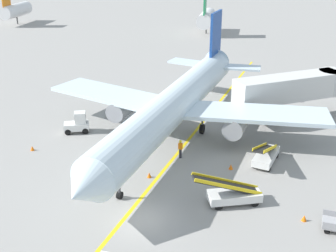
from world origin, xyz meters
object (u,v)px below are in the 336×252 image
at_px(baggage_tug_near_wing, 78,123).
at_px(safety_cone_wingtip_left, 32,148).
at_px(belt_loader_forward_hold, 233,194).
at_px(safety_cone_nose_left, 149,175).
at_px(safety_cone_nose_right, 304,218).
at_px(belt_loader_aft_hold, 266,155).
at_px(jet_bridge, 299,87).
at_px(airliner, 176,103).
at_px(ground_crew_marshaller, 180,148).
at_px(safety_cone_wingtip_right, 231,167).

bearing_deg(baggage_tug_near_wing, safety_cone_wingtip_left, -118.17).
bearing_deg(belt_loader_forward_hold, safety_cone_wingtip_left, 164.44).
bearing_deg(safety_cone_nose_left, safety_cone_nose_right, -17.32).
distance_m(belt_loader_aft_hold, safety_cone_nose_left, 10.15).
distance_m(jet_bridge, belt_loader_aft_hold, 11.98).
distance_m(airliner, safety_cone_nose_right, 16.67).
height_order(jet_bridge, belt_loader_aft_hold, jet_bridge).
relative_size(ground_crew_marshaller, safety_cone_wingtip_left, 3.86).
distance_m(airliner, safety_cone_wingtip_left, 13.90).
bearing_deg(jet_bridge, airliner, -149.03).
bearing_deg(safety_cone_wingtip_right, belt_loader_aft_hold, 30.64).
relative_size(ground_crew_marshaller, safety_cone_nose_right, 3.86).
xyz_separation_m(jet_bridge, safety_cone_nose_left, (-12.46, -15.52, -3.32)).
relative_size(jet_bridge, safety_cone_nose_right, 27.62).
height_order(airliner, baggage_tug_near_wing, airliner).
relative_size(safety_cone_nose_right, safety_cone_wingtip_right, 1.00).
bearing_deg(belt_loader_aft_hold, safety_cone_wingtip_left, -175.40).
bearing_deg(ground_crew_marshaller, baggage_tug_near_wing, 162.25).
height_order(ground_crew_marshaller, safety_cone_nose_right, ground_crew_marshaller).
height_order(ground_crew_marshaller, safety_cone_nose_left, ground_crew_marshaller).
distance_m(airliner, jet_bridge, 13.78).
bearing_deg(baggage_tug_near_wing, belt_loader_forward_hold, -31.80).
height_order(safety_cone_wingtip_left, safety_cone_wingtip_right, same).
height_order(baggage_tug_near_wing, safety_cone_wingtip_left, baggage_tug_near_wing).
height_order(belt_loader_forward_hold, ground_crew_marshaller, belt_loader_forward_hold).
bearing_deg(safety_cone_nose_left, baggage_tug_near_wing, 140.82).
bearing_deg(safety_cone_nose_right, safety_cone_wingtip_right, 130.18).
distance_m(safety_cone_nose_left, safety_cone_wingtip_left, 11.89).
xyz_separation_m(belt_loader_forward_hold, safety_cone_nose_left, (-6.78, 2.44, -0.56)).
relative_size(airliner, safety_cone_wingtip_left, 80.06).
distance_m(baggage_tug_near_wing, belt_loader_aft_hold, 18.47).
distance_m(jet_bridge, safety_cone_nose_left, 20.18).
xyz_separation_m(airliner, baggage_tug_near_wing, (-9.71, -1.04, -2.49)).
relative_size(belt_loader_aft_hold, safety_cone_wingtip_left, 11.73).
relative_size(belt_loader_forward_hold, belt_loader_aft_hold, 0.99).
relative_size(baggage_tug_near_wing, belt_loader_forward_hold, 0.53).
bearing_deg(safety_cone_wingtip_left, belt_loader_forward_hold, -15.56).
bearing_deg(ground_crew_marshaller, safety_cone_wingtip_right, -15.08).
height_order(belt_loader_aft_hold, safety_cone_nose_left, belt_loader_aft_hold).
bearing_deg(safety_cone_wingtip_left, jet_bridge, 28.11).
height_order(baggage_tug_near_wing, belt_loader_forward_hold, belt_loader_forward_hold).
relative_size(airliner, baggage_tug_near_wing, 13.01).
relative_size(belt_loader_forward_hold, safety_cone_wingtip_left, 11.65).
bearing_deg(ground_crew_marshaller, belt_loader_forward_hold, -52.11).
relative_size(safety_cone_nose_left, safety_cone_wingtip_right, 1.00).
distance_m(airliner, belt_loader_aft_hold, 9.80).
xyz_separation_m(belt_loader_forward_hold, ground_crew_marshaller, (-4.93, 6.33, 0.13)).
bearing_deg(belt_loader_forward_hold, baggage_tug_near_wing, 148.20).
distance_m(airliner, safety_cone_wingtip_right, 8.70).
bearing_deg(airliner, safety_cone_wingtip_right, -45.26).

